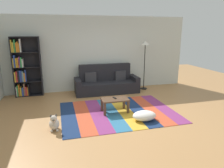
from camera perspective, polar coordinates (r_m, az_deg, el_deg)
The scene contains 10 objects.
ground_plane at distance 5.63m, azimuth 1.70°, elevation -8.06°, with size 14.00×14.00×0.00m, color #B27F4C.
back_wall at distance 7.72m, azimuth -3.70°, elevation 8.42°, with size 6.80×0.10×2.70m, color silver.
rug at distance 5.68m, azimuth 1.71°, elevation -7.76°, with size 3.06×2.31×0.01m.
couch at distance 7.42m, azimuth -1.55°, elevation 0.25°, with size 2.26×0.80×1.00m.
bookshelf at distance 7.47m, azimuth -23.33°, elevation 3.81°, with size 0.90×0.28×1.99m.
coffee_table at distance 5.58m, azimuth 0.80°, elevation -4.83°, with size 0.72×0.44×0.37m.
pouf at distance 5.20m, azimuth 8.99°, elevation -8.68°, with size 0.59×0.43×0.23m, color white.
dog at distance 4.84m, azimuth -15.80°, elevation -10.46°, with size 0.22×0.35×0.40m.
standing_lamp at distance 7.76m, azimuth 9.17°, elevation 9.51°, with size 0.32×0.32×1.81m.
tv_remote at distance 5.59m, azimuth 0.74°, elevation -3.88°, with size 0.04×0.15×0.02m, color black.
Camera 1 is at (-1.50, -4.98, 2.15)m, focal length 32.89 mm.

